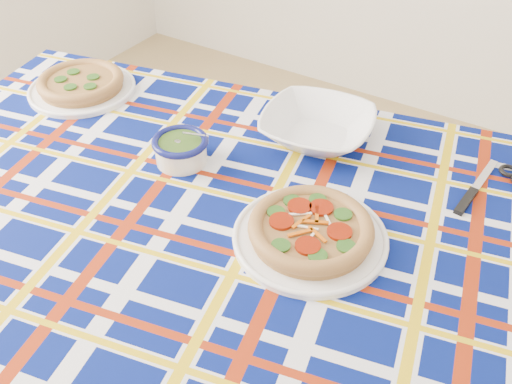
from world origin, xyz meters
The scene contains 7 objects.
dining_table centered at (-0.09, 0.05, 0.70)m, with size 1.84×1.35×0.78m.
tablecloth centered at (-0.09, 0.05, 0.73)m, with size 1.69×1.07×0.11m, color #05115C, non-canonical shape.
main_focaccia_plate centered at (0.11, 0.07, 0.82)m, with size 0.33×0.33×0.06m, color olive, non-canonical shape.
pesto_bowl centered at (-0.28, 0.15, 0.82)m, with size 0.13×0.13×0.08m, color #223E10, non-canonical shape.
serving_bowl centered at (-0.05, 0.41, 0.82)m, with size 0.28×0.28×0.07m, color white.
second_focaccia_plate centered at (-0.72, 0.26, 0.81)m, with size 0.31×0.31×0.06m, color olive, non-canonical shape.
table_knife centered at (0.36, 0.46, 0.79)m, with size 0.25×0.02×0.01m, color silver, non-canonical shape.
Camera 1 is at (0.46, -0.69, 1.60)m, focal length 40.00 mm.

